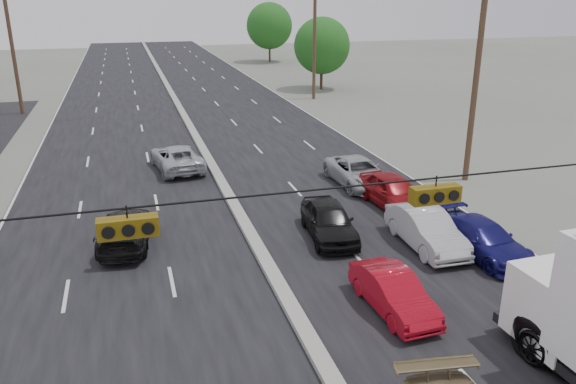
# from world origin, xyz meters

# --- Properties ---
(road_surface) EXTENTS (20.00, 160.00, 0.02)m
(road_surface) POSITION_xyz_m (0.00, 30.00, 0.00)
(road_surface) COLOR black
(road_surface) RESTS_ON ground
(center_median) EXTENTS (0.50, 160.00, 0.20)m
(center_median) POSITION_xyz_m (0.00, 30.00, 0.10)
(center_median) COLOR gray
(center_median) RESTS_ON ground
(utility_pole_left_c) EXTENTS (1.60, 0.30, 10.00)m
(utility_pole_left_c) POSITION_xyz_m (-12.50, 40.00, 5.11)
(utility_pole_left_c) COLOR #422D1E
(utility_pole_left_c) RESTS_ON ground
(utility_pole_right_b) EXTENTS (1.60, 0.30, 10.00)m
(utility_pole_right_b) POSITION_xyz_m (12.50, 15.00, 5.11)
(utility_pole_right_b) COLOR #422D1E
(utility_pole_right_b) RESTS_ON ground
(utility_pole_right_c) EXTENTS (1.60, 0.30, 10.00)m
(utility_pole_right_c) POSITION_xyz_m (12.50, 40.00, 5.11)
(utility_pole_right_c) COLOR #422D1E
(utility_pole_right_c) RESTS_ON ground
(traffic_signals) EXTENTS (25.00, 0.30, 0.54)m
(traffic_signals) POSITION_xyz_m (1.40, 0.00, 5.49)
(traffic_signals) COLOR black
(traffic_signals) RESTS_ON ground
(tree_right_mid) EXTENTS (5.60, 5.60, 7.14)m
(tree_right_mid) POSITION_xyz_m (15.00, 45.00, 4.34)
(tree_right_mid) COLOR #382619
(tree_right_mid) RESTS_ON ground
(tree_right_far) EXTENTS (6.40, 6.40, 8.16)m
(tree_right_far) POSITION_xyz_m (16.00, 70.00, 4.96)
(tree_right_far) COLOR #382619
(tree_right_far) RESTS_ON ground
(red_sedan) EXTENTS (1.52, 3.84, 1.25)m
(red_sedan) POSITION_xyz_m (3.00, 4.24, 0.62)
(red_sedan) COLOR #AD0A1A
(red_sedan) RESTS_ON ground
(queue_car_a) EXTENTS (2.15, 4.42, 1.45)m
(queue_car_a) POSITION_xyz_m (3.00, 9.99, 0.73)
(queue_car_a) COLOR black
(queue_car_a) RESTS_ON ground
(queue_car_b) EXTENTS (1.62, 4.42, 1.45)m
(queue_car_b) POSITION_xyz_m (6.28, 8.11, 0.72)
(queue_car_b) COLOR silver
(queue_car_b) RESTS_ON ground
(queue_car_c) EXTENTS (2.38, 4.93, 1.35)m
(queue_car_c) POSITION_xyz_m (6.70, 15.71, 0.68)
(queue_car_c) COLOR #A7AAAF
(queue_car_c) RESTS_ON ground
(queue_car_d) EXTENTS (2.19, 4.61, 1.30)m
(queue_car_d) POSITION_xyz_m (7.94, 6.86, 0.65)
(queue_car_d) COLOR #14125A
(queue_car_d) RESTS_ON ground
(queue_car_e) EXTENTS (2.08, 4.52, 1.50)m
(queue_car_e) POSITION_xyz_m (7.00, 12.42, 0.75)
(queue_car_e) COLOR maroon
(queue_car_e) RESTS_ON ground
(oncoming_near) EXTENTS (2.43, 4.76, 1.32)m
(oncoming_near) POSITION_xyz_m (-4.81, 11.56, 0.66)
(oncoming_near) COLOR black
(oncoming_near) RESTS_ON ground
(oncoming_far) EXTENTS (2.87, 5.17, 1.37)m
(oncoming_far) POSITION_xyz_m (-1.93, 21.01, 0.68)
(oncoming_far) COLOR #B0B3B8
(oncoming_far) RESTS_ON ground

